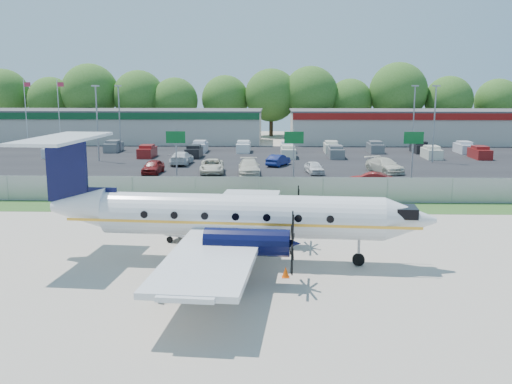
{
  "coord_description": "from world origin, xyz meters",
  "views": [
    {
      "loc": [
        1.09,
        -29.9,
        9.01
      ],
      "look_at": [
        0.0,
        6.0,
        2.3
      ],
      "focal_mm": 40.0,
      "sensor_mm": 36.0,
      "label": 1
    }
  ],
  "objects_px": {
    "baggage_cart_near": "(186,233)",
    "baggage_cart_far": "(175,286)",
    "aircraft": "(233,215)",
    "pushback_tug": "(219,240)"
  },
  "relations": [
    {
      "from": "baggage_cart_near",
      "to": "baggage_cart_far",
      "type": "bearing_deg",
      "value": -84.18
    },
    {
      "from": "pushback_tug",
      "to": "baggage_cart_far",
      "type": "relative_size",
      "value": 1.47
    },
    {
      "from": "aircraft",
      "to": "baggage_cart_near",
      "type": "distance_m",
      "value": 5.21
    },
    {
      "from": "pushback_tug",
      "to": "baggage_cart_near",
      "type": "bearing_deg",
      "value": 134.99
    },
    {
      "from": "aircraft",
      "to": "pushback_tug",
      "type": "distance_m",
      "value": 2.48
    },
    {
      "from": "pushback_tug",
      "to": "aircraft",
      "type": "bearing_deg",
      "value": -60.64
    },
    {
      "from": "aircraft",
      "to": "baggage_cart_far",
      "type": "height_order",
      "value": "aircraft"
    },
    {
      "from": "aircraft",
      "to": "baggage_cart_far",
      "type": "relative_size",
      "value": 9.93
    },
    {
      "from": "baggage_cart_near",
      "to": "baggage_cart_far",
      "type": "relative_size",
      "value": 1.16
    },
    {
      "from": "aircraft",
      "to": "pushback_tug",
      "type": "relative_size",
      "value": 6.78
    }
  ]
}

